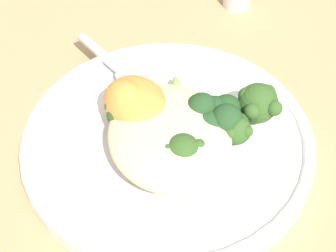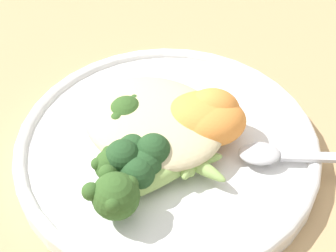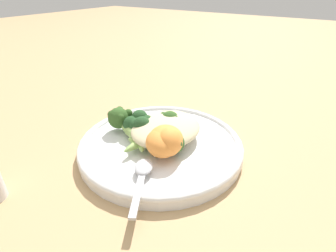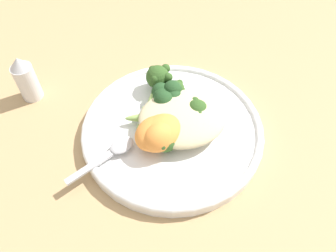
{
  "view_description": "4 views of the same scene",
  "coord_description": "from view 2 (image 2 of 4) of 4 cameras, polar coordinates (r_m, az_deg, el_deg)",
  "views": [
    {
      "loc": [
        -0.35,
        0.06,
        0.41
      ],
      "look_at": [
        -0.02,
        0.01,
        0.05
      ],
      "focal_mm": 60.0,
      "sensor_mm": 36.0,
      "label": 1
    },
    {
      "loc": [
        0.17,
        -0.28,
        0.38
      ],
      "look_at": [
        -0.01,
        0.01,
        0.03
      ],
      "focal_mm": 60.0,
      "sensor_mm": 36.0,
      "label": 2
    },
    {
      "loc": [
        0.29,
        0.22,
        0.26
      ],
      "look_at": [
        -0.01,
        0.02,
        0.05
      ],
      "focal_mm": 28.0,
      "sensor_mm": 36.0,
      "label": 3
    },
    {
      "loc": [
        0.06,
        0.3,
        0.41
      ],
      "look_at": [
        0.0,
        0.03,
        0.05
      ],
      "focal_mm": 35.0,
      "sensor_mm": 36.0,
      "label": 4
    }
  ],
  "objects": [
    {
      "name": "kale_tuft",
      "position": [
        0.46,
        -3.06,
        -3.4
      ],
      "size": [
        0.05,
        0.05,
        0.04
      ],
      "color": "#234723",
      "rests_on": "plate"
    },
    {
      "name": "broccoli_stalk_0",
      "position": [
        0.49,
        3.48,
        0.35
      ],
      "size": [
        0.05,
        0.09,
        0.03
      ],
      "rotation": [
        0.0,
        0.0,
        1.85
      ],
      "color": "#8EB25B",
      "rests_on": "plate"
    },
    {
      "name": "broccoli_stalk_4",
      "position": [
        0.44,
        -4.21,
        -6.19
      ],
      "size": [
        0.06,
        0.11,
        0.04
      ],
      "rotation": [
        0.0,
        0.0,
        4.31
      ],
      "color": "#8EB25B",
      "rests_on": "plate"
    },
    {
      "name": "ground_plane",
      "position": [
        0.51,
        0.22,
        -3.93
      ],
      "size": [
        4.0,
        4.0,
        0.0
      ],
      "primitive_type": "plane",
      "color": "tan"
    },
    {
      "name": "plate",
      "position": [
        0.5,
        -0.09,
        -2.26
      ],
      "size": [
        0.27,
        0.27,
        0.02
      ],
      "color": "white",
      "rests_on": "ground_plane"
    },
    {
      "name": "broccoli_stalk_3",
      "position": [
        0.46,
        -3.19,
        -3.88
      ],
      "size": [
        0.09,
        0.08,
        0.03
      ],
      "rotation": [
        0.0,
        0.0,
        3.87
      ],
      "color": "#8EB25B",
      "rests_on": "plate"
    },
    {
      "name": "sweet_potato_chunk_1",
      "position": [
        0.49,
        4.44,
        0.41
      ],
      "size": [
        0.08,
        0.08,
        0.04
      ],
      "primitive_type": "ellipsoid",
      "rotation": [
        0.0,
        0.0,
        0.71
      ],
      "color": "orange",
      "rests_on": "plate"
    },
    {
      "name": "quinoa_mound",
      "position": [
        0.49,
        -1.48,
        0.49
      ],
      "size": [
        0.13,
        0.11,
        0.03
      ],
      "primitive_type": "ellipsoid",
      "color": "beige",
      "rests_on": "plate"
    },
    {
      "name": "sweet_potato_chunk_0",
      "position": [
        0.49,
        3.66,
        0.93
      ],
      "size": [
        0.09,
        0.08,
        0.04
      ],
      "primitive_type": "ellipsoid",
      "rotation": [
        0.0,
        0.0,
        0.57
      ],
      "color": "orange",
      "rests_on": "plate"
    },
    {
      "name": "broccoli_stalk_2",
      "position": [
        0.49,
        -2.62,
        -0.08
      ],
      "size": [
        0.12,
        0.04,
        0.03
      ],
      "rotation": [
        0.0,
        0.0,
        3.03
      ],
      "color": "#8EB25B",
      "rests_on": "plate"
    },
    {
      "name": "spoon",
      "position": [
        0.49,
        10.76,
        -2.84
      ],
      "size": [
        0.1,
        0.07,
        0.01
      ],
      "rotation": [
        0.0,
        0.0,
        0.52
      ],
      "color": "#B7B7BC",
      "rests_on": "plate"
    },
    {
      "name": "broccoli_stalk_1",
      "position": [
        0.49,
        1.39,
        0.29
      ],
      "size": [
        0.06,
        0.07,
        0.03
      ],
      "rotation": [
        0.0,
        0.0,
        2.31
      ],
      "color": "#8EB25B",
      "rests_on": "plate"
    },
    {
      "name": "sweet_potato_chunk_2",
      "position": [
        0.49,
        4.56,
        1.51
      ],
      "size": [
        0.06,
        0.06,
        0.04
      ],
      "primitive_type": "ellipsoid",
      "rotation": [
        0.0,
        0.0,
        0.48
      ],
      "color": "orange",
      "rests_on": "plate"
    }
  ]
}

